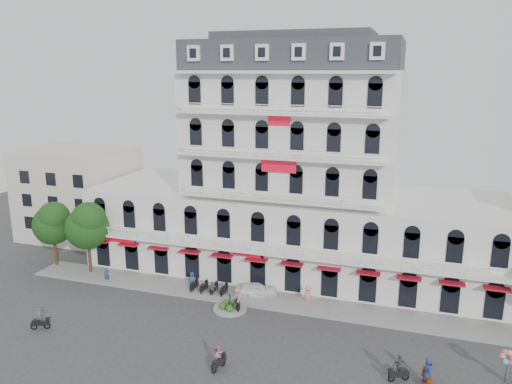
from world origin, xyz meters
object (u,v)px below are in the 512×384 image
Objects in this scene: rider_west at (40,320)px; rider_southwest at (219,358)px; rider_center at (238,299)px; balloon_vendor at (511,369)px; rider_east at (428,372)px; rider_northeast at (399,368)px; parked_car at (256,290)px.

rider_southwest is at bearing -28.58° from rider_west.
balloon_vendor reaches higher than rider_center.
rider_east is 1.02× the size of rider_center.
rider_east is 1.06× the size of rider_northeast.
parked_car is 1.96× the size of rider_northeast.
rider_east reaches higher than rider_center.
rider_center is (15.19, 8.71, 0.30)m from rider_west.
rider_center is at bearing 26.21° from rider_southwest.
rider_northeast is 16.35m from rider_center.
rider_west is at bearing 77.18° from rider_east.
parked_car is 2.07× the size of rider_west.
rider_west is 0.84× the size of balloon_vendor.
parked_car is at bearing 148.67° from rider_center.
rider_center reaches higher than rider_southwest.
balloon_vendor is at bearing -85.90° from rider_east.
rider_northeast reaches higher than rider_southwest.
rider_northeast is at bearing -63.38° from rider_southwest.
parked_car is 17.42m from rider_northeast.
rider_east is 0.94× the size of balloon_vendor.
rider_west is 17.12m from rider_southwest.
rider_east is (32.05, 1.91, 0.27)m from rider_west.
parked_car is at bearing 41.67° from rider_east.
rider_northeast is at bearing -147.09° from parked_car.
rider_southwest is 15.18m from rider_east.
rider_northeast is 0.96× the size of rider_center.
rider_west is (-15.88, -12.05, 0.17)m from parked_car.
rider_center is at bearing -52.48° from rider_northeast.
rider_center is 0.92× the size of balloon_vendor.
rider_west is 37.90m from balloon_vendor.
rider_southwest is (1.23, -12.80, 0.27)m from parked_car.
balloon_vendor reaches higher than rider_northeast.
balloon_vendor is at bearing -20.01° from rider_west.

